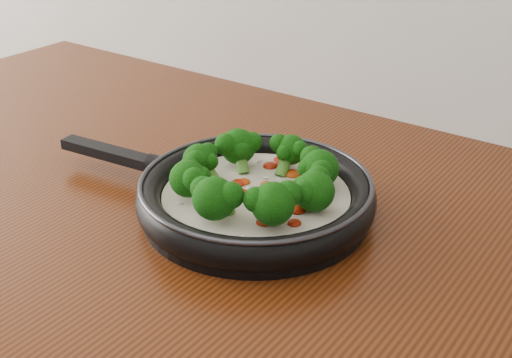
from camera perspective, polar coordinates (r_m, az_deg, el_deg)
The scene contains 1 object.
skillet at distance 0.82m, azimuth -0.15°, elevation -1.17°, with size 0.47×0.32×0.09m.
Camera 1 is at (0.45, 0.52, 1.32)m, focal length 46.85 mm.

